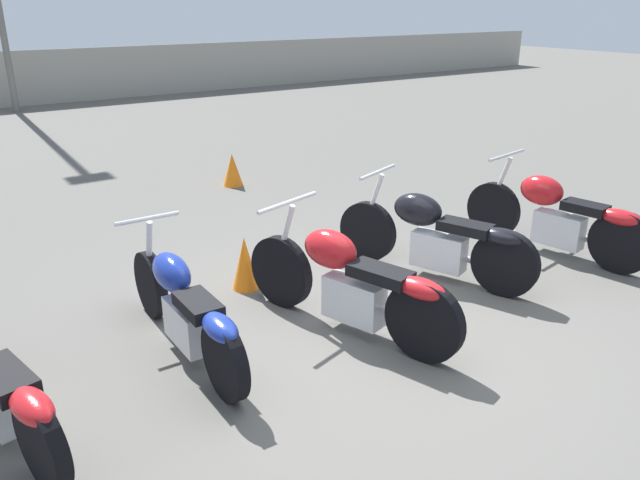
{
  "coord_description": "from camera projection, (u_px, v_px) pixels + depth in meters",
  "views": [
    {
      "loc": [
        -2.94,
        -3.63,
        2.68
      ],
      "look_at": [
        0.0,
        0.71,
        0.65
      ],
      "focal_mm": 35.0,
      "sensor_mm": 36.0,
      "label": 1
    }
  ],
  "objects": [
    {
      "name": "traffic_cone_near",
      "position": [
        245.0,
        263.0,
        6.1
      ],
      "size": [
        0.26,
        0.26,
        0.54
      ],
      "color": "orange",
      "rests_on": "ground_plane"
    },
    {
      "name": "ground_plane",
      "position": [
        366.0,
        336.0,
        5.31
      ],
      "size": [
        60.0,
        60.0,
        0.0
      ],
      "primitive_type": "plane",
      "color": "#5B5954"
    },
    {
      "name": "motorcycle_slot_2",
      "position": [
        350.0,
        283.0,
        5.23
      ],
      "size": [
        0.91,
        2.12,
        1.04
      ],
      "rotation": [
        0.0,
        0.0,
        0.29
      ],
      "color": "black",
      "rests_on": "ground_plane"
    },
    {
      "name": "motorcycle_slot_3",
      "position": [
        436.0,
        236.0,
        6.28
      ],
      "size": [
        0.99,
        2.08,
        1.02
      ],
      "rotation": [
        0.0,
        0.0,
        0.36
      ],
      "color": "black",
      "rests_on": "ground_plane"
    },
    {
      "name": "motorcycle_slot_4",
      "position": [
        557.0,
        216.0,
        6.87
      ],
      "size": [
        0.74,
        2.15,
        1.03
      ],
      "rotation": [
        0.0,
        0.0,
        0.18
      ],
      "color": "black",
      "rests_on": "ground_plane"
    },
    {
      "name": "motorcycle_slot_1",
      "position": [
        185.0,
        308.0,
        4.91
      ],
      "size": [
        0.55,
        2.12,
        0.97
      ],
      "rotation": [
        0.0,
        0.0,
        -0.01
      ],
      "color": "black",
      "rests_on": "ground_plane"
    },
    {
      "name": "traffic_cone_far",
      "position": [
        233.0,
        170.0,
        9.51
      ],
      "size": [
        0.3,
        0.3,
        0.5
      ],
      "color": "orange",
      "rests_on": "ground_plane"
    },
    {
      "name": "fence_back",
      "position": [
        22.0,
        79.0,
        16.5
      ],
      "size": [
        40.0,
        0.04,
        1.43
      ],
      "color": "#9E998E",
      "rests_on": "ground_plane"
    }
  ]
}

